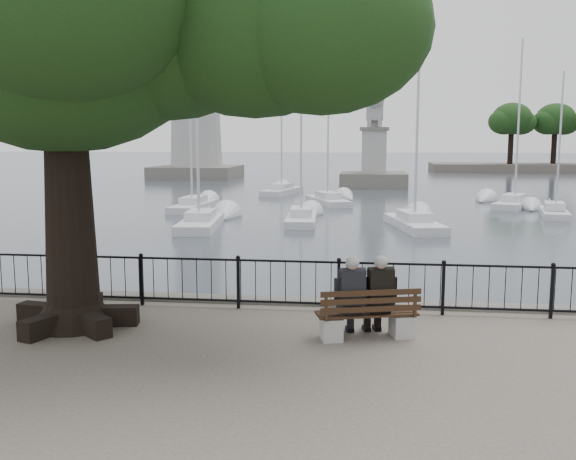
% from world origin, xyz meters
% --- Properties ---
extents(harbor, '(260.00, 260.00, 1.20)m').
position_xyz_m(harbor, '(0.00, 3.00, -0.50)').
color(harbor, '#58554F').
rests_on(harbor, ground).
extents(railing, '(22.06, 0.06, 1.00)m').
position_xyz_m(railing, '(0.00, 2.50, 0.56)').
color(railing, black).
rests_on(railing, ground).
extents(bench, '(1.79, 0.96, 0.90)m').
position_xyz_m(bench, '(1.56, 0.82, 0.31)').
color(bench, '#969592').
rests_on(bench, ground).
extents(person_left, '(0.54, 0.77, 1.43)m').
position_xyz_m(person_left, '(1.26, 0.84, 0.66)').
color(person_left, black).
rests_on(person_left, ground).
extents(person_right, '(0.54, 0.77, 1.43)m').
position_xyz_m(person_right, '(1.74, 0.98, 0.66)').
color(person_right, black).
rests_on(person_right, ground).
extents(tree, '(10.20, 7.12, 8.33)m').
position_xyz_m(tree, '(-2.93, 1.05, 5.48)').
color(tree, black).
rests_on(tree, ground).
extents(lighthouse, '(9.24, 9.24, 28.53)m').
position_xyz_m(lighthouse, '(-18.00, 62.00, 10.94)').
color(lighthouse, '#58554F').
rests_on(lighthouse, ground).
extents(lion_monument, '(6.04, 6.04, 8.90)m').
position_xyz_m(lion_monument, '(2.00, 49.93, 1.23)').
color(lion_monument, '#58554F').
rests_on(lion_monument, ground).
extents(sailboat_a, '(2.41, 6.34, 10.46)m').
position_xyz_m(sailboat_a, '(-6.68, 20.97, -0.70)').
color(sailboat_a, silver).
rests_on(sailboat_a, ground).
extents(sailboat_b, '(1.81, 5.42, 11.86)m').
position_xyz_m(sailboat_b, '(-1.90, 23.29, -0.65)').
color(sailboat_b, silver).
rests_on(sailboat_b, ground).
extents(sailboat_c, '(2.87, 6.22, 11.75)m').
position_xyz_m(sailboat_c, '(3.81, 22.00, -0.67)').
color(sailboat_c, silver).
rests_on(sailboat_c, ground).
extents(sailboat_d, '(2.30, 5.13, 8.23)m').
position_xyz_m(sailboat_d, '(12.07, 28.03, -0.73)').
color(sailboat_d, silver).
rests_on(sailboat_d, ground).
extents(sailboat_e, '(1.85, 5.78, 12.61)m').
position_xyz_m(sailboat_e, '(-9.21, 28.76, -0.64)').
color(sailboat_e, silver).
rests_on(sailboat_e, ground).
extents(sailboat_f, '(3.53, 5.73, 10.35)m').
position_xyz_m(sailboat_f, '(-1.16, 33.34, -0.69)').
color(sailboat_f, silver).
rests_on(sailboat_f, ground).
extents(sailboat_g, '(3.74, 5.92, 10.79)m').
position_xyz_m(sailboat_g, '(10.87, 32.94, -0.69)').
color(sailboat_g, silver).
rests_on(sailboat_g, ground).
extents(sailboat_h, '(2.89, 6.15, 12.98)m').
position_xyz_m(sailboat_h, '(-5.29, 40.90, -0.64)').
color(sailboat_h, silver).
rests_on(sailboat_h, ground).
extents(far_shore, '(30.00, 8.60, 9.18)m').
position_xyz_m(far_shore, '(25.54, 79.46, 3.00)').
color(far_shore, '#534B42').
rests_on(far_shore, ground).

